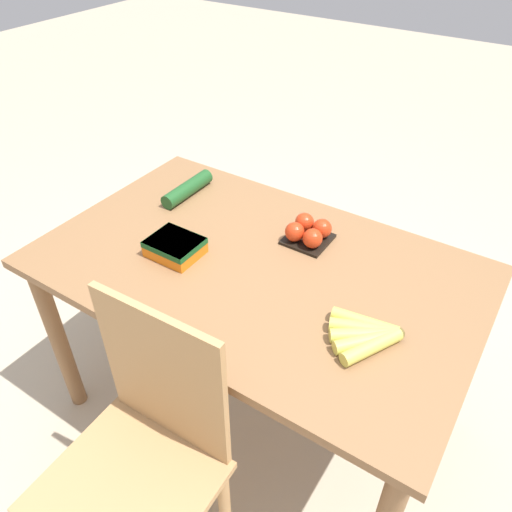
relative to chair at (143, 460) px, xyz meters
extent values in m
plane|color=#B7A88E|center=(0.03, -0.60, -0.50)|extent=(12.00, 12.00, 0.00)
cube|color=olive|center=(0.03, -0.60, 0.24)|extent=(1.37, 0.86, 0.03)
cylinder|color=olive|center=(-0.59, -0.97, -0.14)|extent=(0.06, 0.06, 0.72)
cylinder|color=olive|center=(0.66, -0.97, -0.14)|extent=(0.06, 0.06, 0.72)
cylinder|color=olive|center=(0.66, -0.23, -0.14)|extent=(0.06, 0.06, 0.72)
cube|color=tan|center=(0.00, 0.07, -0.03)|extent=(0.43, 0.41, 0.03)
cube|color=tan|center=(0.00, -0.12, 0.21)|extent=(0.39, 0.03, 0.46)
cylinder|color=tan|center=(0.18, -0.10, -0.27)|extent=(0.04, 0.04, 0.45)
cylinder|color=tan|center=(-0.18, -0.11, -0.27)|extent=(0.04, 0.04, 0.45)
sphere|color=brown|center=(-0.45, -0.54, 0.27)|extent=(0.03, 0.03, 0.03)
cylinder|color=#CCC651|center=(-0.36, -0.52, 0.27)|extent=(0.18, 0.06, 0.04)
cylinder|color=#CCC651|center=(-0.37, -0.50, 0.27)|extent=(0.18, 0.10, 0.04)
cylinder|color=#CCC651|center=(-0.38, -0.48, 0.27)|extent=(0.17, 0.14, 0.04)
cylinder|color=#CCC651|center=(-0.39, -0.47, 0.27)|extent=(0.15, 0.16, 0.04)
cylinder|color=#CCC651|center=(-0.41, -0.46, 0.27)|extent=(0.12, 0.18, 0.04)
cube|color=black|center=(-0.05, -0.79, 0.26)|extent=(0.14, 0.14, 0.01)
sphere|color=red|center=(-0.08, -0.83, 0.29)|extent=(0.06, 0.06, 0.06)
sphere|color=red|center=(-0.01, -0.83, 0.29)|extent=(0.06, 0.06, 0.06)
sphere|color=red|center=(-0.08, -0.76, 0.29)|extent=(0.06, 0.06, 0.06)
sphere|color=red|center=(-0.01, -0.76, 0.29)|extent=(0.06, 0.06, 0.06)
cube|color=orange|center=(0.28, -0.50, 0.28)|extent=(0.16, 0.13, 0.05)
cube|color=#145123|center=(0.28, -0.50, 0.30)|extent=(0.16, 0.14, 0.02)
cylinder|color=#1E5123|center=(0.47, -0.80, 0.28)|extent=(0.06, 0.24, 0.05)
camera|label=1|loc=(-0.63, 0.42, 1.24)|focal=35.00mm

